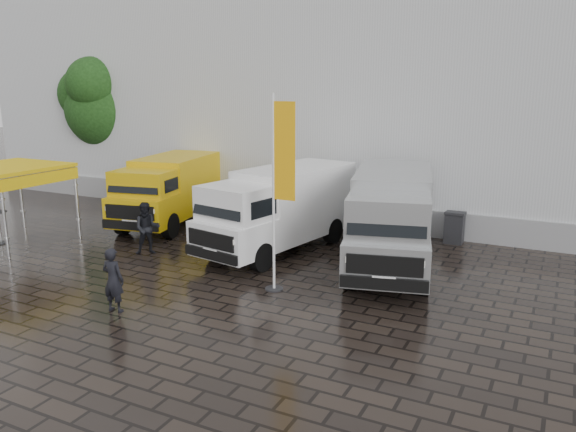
{
  "coord_description": "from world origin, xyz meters",
  "views": [
    {
      "loc": [
        7.42,
        -12.32,
        5.5
      ],
      "look_at": [
        0.12,
        2.2,
        1.68
      ],
      "focal_mm": 35.0,
      "sensor_mm": 36.0,
      "label": 1
    }
  ],
  "objects_px": {
    "van_yellow": "(169,192)",
    "canopy_tent": "(8,171)",
    "flagpole": "(280,183)",
    "person_front": "(113,280)",
    "van_silver": "(391,221)",
    "wheelie_bin": "(454,227)",
    "person_tent": "(147,228)",
    "van_white": "(279,211)"
  },
  "relations": [
    {
      "from": "van_yellow",
      "to": "van_silver",
      "type": "bearing_deg",
      "value": -18.89
    },
    {
      "from": "wheelie_bin",
      "to": "person_front",
      "type": "distance_m",
      "value": 11.94
    },
    {
      "from": "van_yellow",
      "to": "canopy_tent",
      "type": "height_order",
      "value": "canopy_tent"
    },
    {
      "from": "van_silver",
      "to": "van_yellow",
      "type": "bearing_deg",
      "value": 158.01
    },
    {
      "from": "person_tent",
      "to": "wheelie_bin",
      "type": "bearing_deg",
      "value": -5.12
    },
    {
      "from": "van_yellow",
      "to": "van_white",
      "type": "relative_size",
      "value": 0.91
    },
    {
      "from": "person_front",
      "to": "canopy_tent",
      "type": "bearing_deg",
      "value": -26.12
    },
    {
      "from": "van_yellow",
      "to": "wheelie_bin",
      "type": "bearing_deg",
      "value": 1.55
    },
    {
      "from": "person_front",
      "to": "van_yellow",
      "type": "bearing_deg",
      "value": -63.84
    },
    {
      "from": "flagpole",
      "to": "van_silver",
      "type": "bearing_deg",
      "value": 57.77
    },
    {
      "from": "van_yellow",
      "to": "canopy_tent",
      "type": "bearing_deg",
      "value": -138.09
    },
    {
      "from": "van_yellow",
      "to": "person_tent",
      "type": "bearing_deg",
      "value": -72.7
    },
    {
      "from": "person_tent",
      "to": "van_yellow",
      "type": "bearing_deg",
      "value": 79.24
    },
    {
      "from": "canopy_tent",
      "to": "person_front",
      "type": "bearing_deg",
      "value": -22.63
    },
    {
      "from": "wheelie_bin",
      "to": "person_tent",
      "type": "relative_size",
      "value": 0.64
    },
    {
      "from": "van_silver",
      "to": "canopy_tent",
      "type": "xyz_separation_m",
      "value": [
        -12.88,
        -3.16,
        1.11
      ]
    },
    {
      "from": "van_white",
      "to": "person_front",
      "type": "height_order",
      "value": "van_white"
    },
    {
      "from": "wheelie_bin",
      "to": "person_tent",
      "type": "distance_m",
      "value": 10.64
    },
    {
      "from": "van_silver",
      "to": "person_tent",
      "type": "relative_size",
      "value": 3.84
    },
    {
      "from": "van_silver",
      "to": "canopy_tent",
      "type": "bearing_deg",
      "value": 179.73
    },
    {
      "from": "van_silver",
      "to": "wheelie_bin",
      "type": "bearing_deg",
      "value": 57.28
    },
    {
      "from": "van_white",
      "to": "person_tent",
      "type": "distance_m",
      "value": 4.38
    },
    {
      "from": "wheelie_bin",
      "to": "van_yellow",
      "type": "bearing_deg",
      "value": -168.49
    },
    {
      "from": "van_yellow",
      "to": "person_tent",
      "type": "height_order",
      "value": "van_yellow"
    },
    {
      "from": "van_yellow",
      "to": "flagpole",
      "type": "relative_size",
      "value": 1.09
    },
    {
      "from": "van_silver",
      "to": "person_front",
      "type": "xyz_separation_m",
      "value": [
        -5.09,
        -6.41,
        -0.64
      ]
    },
    {
      "from": "van_yellow",
      "to": "van_silver",
      "type": "xyz_separation_m",
      "value": [
        9.48,
        -1.32,
        0.12
      ]
    },
    {
      "from": "van_white",
      "to": "person_tent",
      "type": "height_order",
      "value": "van_white"
    },
    {
      "from": "canopy_tent",
      "to": "person_tent",
      "type": "height_order",
      "value": "canopy_tent"
    },
    {
      "from": "flagpole",
      "to": "person_front",
      "type": "relative_size",
      "value": 3.24
    },
    {
      "from": "van_silver",
      "to": "canopy_tent",
      "type": "distance_m",
      "value": 13.3
    },
    {
      "from": "canopy_tent",
      "to": "person_tent",
      "type": "xyz_separation_m",
      "value": [
        5.3,
        0.93,
        -1.69
      ]
    },
    {
      "from": "van_white",
      "to": "flagpole",
      "type": "bearing_deg",
      "value": -51.17
    },
    {
      "from": "flagpole",
      "to": "wheelie_bin",
      "type": "distance_m",
      "value": 8.12
    },
    {
      "from": "van_yellow",
      "to": "wheelie_bin",
      "type": "height_order",
      "value": "van_yellow"
    },
    {
      "from": "wheelie_bin",
      "to": "van_white",
      "type": "bearing_deg",
      "value": -145.67
    },
    {
      "from": "van_silver",
      "to": "wheelie_bin",
      "type": "xyz_separation_m",
      "value": [
        1.25,
        3.7,
        -0.89
      ]
    },
    {
      "from": "wheelie_bin",
      "to": "person_front",
      "type": "xyz_separation_m",
      "value": [
        -6.34,
        -10.11,
        0.25
      ]
    },
    {
      "from": "van_white",
      "to": "flagpole",
      "type": "xyz_separation_m",
      "value": [
        1.8,
        -3.37,
        1.6
      ]
    },
    {
      "from": "canopy_tent",
      "to": "flagpole",
      "type": "bearing_deg",
      "value": -0.73
    },
    {
      "from": "wheelie_bin",
      "to": "person_front",
      "type": "relative_size",
      "value": 0.69
    },
    {
      "from": "van_white",
      "to": "wheelie_bin",
      "type": "xyz_separation_m",
      "value": [
        5.13,
        3.64,
        -0.81
      ]
    }
  ]
}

